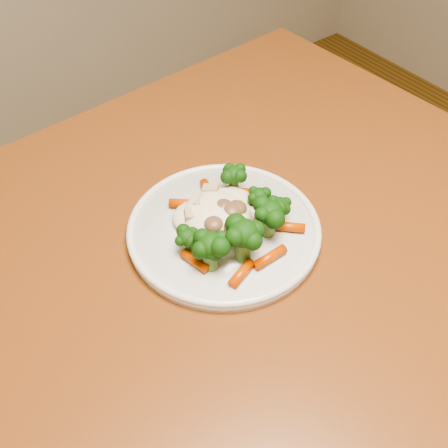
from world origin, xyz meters
The scene contains 3 objects.
dining_table centered at (-0.23, 0.21, 0.64)m, with size 1.12×0.78×0.75m.
plate centered at (-0.14, 0.22, 0.76)m, with size 0.24×0.24×0.01m, color silver.
meal centered at (-0.14, 0.21, 0.78)m, with size 0.16×0.17×0.05m.
Camera 1 is at (-0.43, -0.16, 1.27)m, focal length 45.00 mm.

